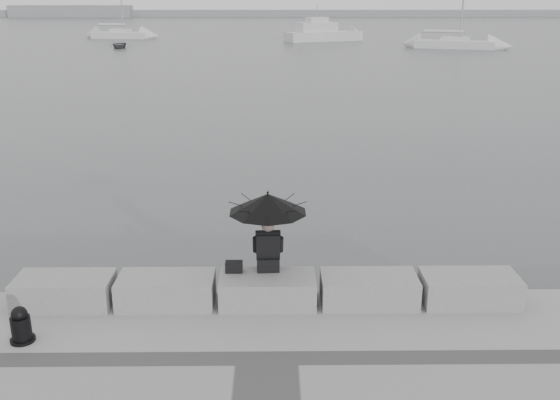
{
  "coord_description": "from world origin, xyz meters",
  "views": [
    {
      "loc": [
        0.1,
        -9.9,
        5.47
      ],
      "look_at": [
        0.25,
        3.0,
        1.2
      ],
      "focal_mm": 40.0,
      "sensor_mm": 36.0,
      "label": 1
    }
  ],
  "objects_px": {
    "seated_person": "(268,212)",
    "motor_cruiser": "(324,33)",
    "mooring_bollard": "(21,327)",
    "sailboat_left": "(120,34)",
    "dinghy": "(119,45)",
    "sailboat_right": "(455,43)"
  },
  "relations": [
    {
      "from": "dinghy",
      "to": "sailboat_left",
      "type": "bearing_deg",
      "value": 94.76
    },
    {
      "from": "mooring_bollard",
      "to": "motor_cruiser",
      "type": "height_order",
      "value": "motor_cruiser"
    },
    {
      "from": "seated_person",
      "to": "motor_cruiser",
      "type": "relative_size",
      "value": 0.14
    },
    {
      "from": "motor_cruiser",
      "to": "dinghy",
      "type": "height_order",
      "value": "motor_cruiser"
    },
    {
      "from": "seated_person",
      "to": "sailboat_right",
      "type": "height_order",
      "value": "sailboat_right"
    },
    {
      "from": "seated_person",
      "to": "dinghy",
      "type": "bearing_deg",
      "value": 103.24
    },
    {
      "from": "sailboat_right",
      "to": "sailboat_left",
      "type": "bearing_deg",
      "value": 178.62
    },
    {
      "from": "motor_cruiser",
      "to": "dinghy",
      "type": "xyz_separation_m",
      "value": [
        -22.57,
        -10.03,
        -0.61
      ]
    },
    {
      "from": "mooring_bollard",
      "to": "motor_cruiser",
      "type": "bearing_deg",
      "value": 81.91
    },
    {
      "from": "seated_person",
      "to": "motor_cruiser",
      "type": "distance_m",
      "value": 68.97
    },
    {
      "from": "dinghy",
      "to": "motor_cruiser",
      "type": "bearing_deg",
      "value": 16.23
    },
    {
      "from": "seated_person",
      "to": "sailboat_right",
      "type": "relative_size",
      "value": 0.11
    },
    {
      "from": "seated_person",
      "to": "mooring_bollard",
      "type": "distance_m",
      "value": 4.17
    },
    {
      "from": "sailboat_left",
      "to": "motor_cruiser",
      "type": "distance_m",
      "value": 26.28
    },
    {
      "from": "seated_person",
      "to": "sailboat_right",
      "type": "xyz_separation_m",
      "value": [
        19.24,
        57.45,
        -1.52
      ]
    },
    {
      "from": "seated_person",
      "to": "motor_cruiser",
      "type": "bearing_deg",
      "value": 82.49
    },
    {
      "from": "seated_person",
      "to": "dinghy",
      "type": "height_order",
      "value": "seated_person"
    },
    {
      "from": "seated_person",
      "to": "motor_cruiser",
      "type": "xyz_separation_m",
      "value": [
        6.28,
        68.67,
        -1.14
      ]
    },
    {
      "from": "seated_person",
      "to": "sailboat_left",
      "type": "bearing_deg",
      "value": 102.64
    },
    {
      "from": "sailboat_right",
      "to": "dinghy",
      "type": "distance_m",
      "value": 35.55
    },
    {
      "from": "sailboat_left",
      "to": "motor_cruiser",
      "type": "bearing_deg",
      "value": -2.22
    },
    {
      "from": "seated_person",
      "to": "sailboat_left",
      "type": "height_order",
      "value": "sailboat_left"
    }
  ]
}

